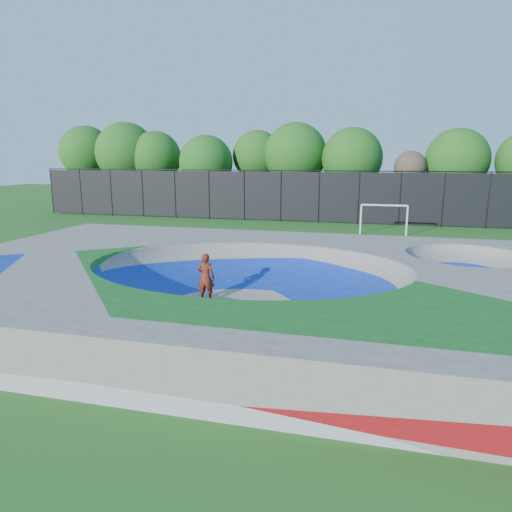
{
  "coord_description": "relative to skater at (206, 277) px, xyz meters",
  "views": [
    {
      "loc": [
        3.95,
        -14.52,
        5.04
      ],
      "look_at": [
        -0.48,
        3.0,
        1.1
      ],
      "focal_mm": 32.0,
      "sensor_mm": 36.0,
      "label": 1
    }
  ],
  "objects": [
    {
      "name": "skater",
      "position": [
        0.0,
        0.0,
        0.0
      ],
      "size": [
        0.64,
        0.43,
        1.74
      ],
      "primitive_type": "imported",
      "rotation": [
        0.0,
        0.0,
        3.17
      ],
      "color": "red",
      "rests_on": "ground"
    },
    {
      "name": "ground",
      "position": [
        1.6,
        -0.16,
        -0.87
      ],
      "size": [
        120.0,
        120.0,
        0.0
      ],
      "primitive_type": "plane",
      "color": "#1E5517",
      "rests_on": "ground"
    },
    {
      "name": "skate_deck",
      "position": [
        1.6,
        -0.16,
        -0.12
      ],
      "size": [
        22.0,
        14.0,
        1.5
      ],
      "primitive_type": "cube",
      "color": "gray",
      "rests_on": "ground"
    },
    {
      "name": "treeline",
      "position": [
        0.76,
        25.69,
        4.2
      ],
      "size": [
        52.98,
        7.21,
        8.26
      ],
      "color": "#4F3927",
      "rests_on": "ground"
    },
    {
      "name": "soccer_goal",
      "position": [
        6.39,
        16.18,
        0.52
      ],
      "size": [
        3.04,
        0.12,
        2.01
      ],
      "color": "silver",
      "rests_on": "ground"
    },
    {
      "name": "fence",
      "position": [
        1.6,
        20.84,
        1.23
      ],
      "size": [
        48.09,
        0.09,
        4.04
      ],
      "color": "black",
      "rests_on": "ground"
    },
    {
      "name": "skateboard",
      "position": [
        0.0,
        0.0,
        -0.84
      ],
      "size": [
        0.81,
        0.36,
        0.05
      ],
      "primitive_type": "cube",
      "rotation": [
        0.0,
        0.0,
        0.18
      ],
      "color": "black",
      "rests_on": "ground"
    }
  ]
}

